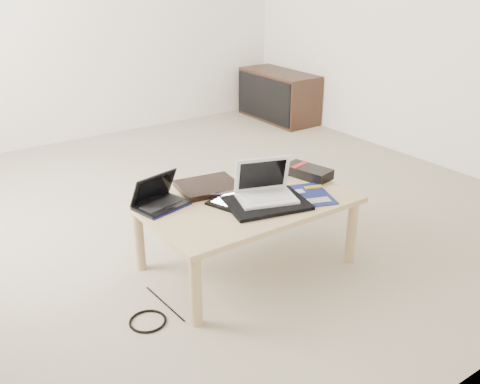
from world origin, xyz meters
TOP-DOWN VIEW (x-y plane):
  - ground at (0.00, 0.00)m, footprint 4.00×4.00m
  - coffee_table at (-0.22, -0.76)m, footprint 1.10×0.70m
  - media_cabinet at (1.77, 1.45)m, footprint 0.41×0.90m
  - book at (-0.32, -0.53)m, footprint 0.36×0.31m
  - netbook at (-0.64, -0.57)m, footprint 0.29×0.24m
  - tablet at (-0.28, -0.74)m, footprint 0.32×0.28m
  - remote at (-0.04, -0.73)m, footprint 0.07×0.24m
  - neoprene_sleeve at (-0.18, -0.88)m, footprint 0.47×0.38m
  - white_laptop at (-0.15, -0.83)m, footprint 0.35×0.29m
  - motherboard at (0.07, -0.91)m, footprint 0.33×0.36m
  - gpu_box at (0.26, -0.71)m, footprint 0.20×0.30m
  - cable_coil at (-0.27, -0.80)m, footprint 0.13×0.13m
  - floor_cable_coil at (-0.91, -0.92)m, footprint 0.23×0.23m
  - floor_cable_trail at (-0.77, -0.84)m, footprint 0.03×0.36m

SIDE VIEW (x-z plane):
  - ground at x=0.00m, z-range 0.00..0.00m
  - floor_cable_trail at x=-0.77m, z-range 0.00..0.01m
  - floor_cable_coil at x=-0.91m, z-range 0.00..0.01m
  - media_cabinet at x=1.77m, z-range 0.00..0.50m
  - coffee_table at x=-0.22m, z-range 0.15..0.55m
  - motherboard at x=0.07m, z-range 0.40..0.41m
  - cable_coil at x=-0.27m, z-range 0.40..0.41m
  - tablet at x=-0.28m, z-range 0.40..0.41m
  - neoprene_sleeve at x=-0.18m, z-range 0.40..0.42m
  - remote at x=-0.04m, z-range 0.40..0.42m
  - book at x=-0.32m, z-range 0.40..0.43m
  - gpu_box at x=0.26m, z-range 0.40..0.46m
  - netbook at x=-0.64m, z-range 0.35..0.52m
  - white_laptop at x=-0.15m, z-range 0.36..0.57m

